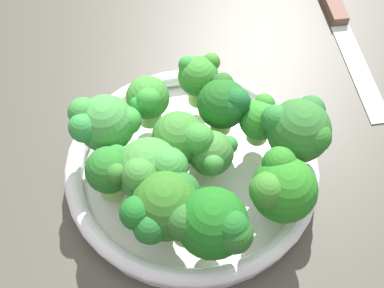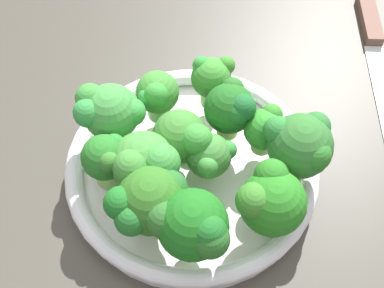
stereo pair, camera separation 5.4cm
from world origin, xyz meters
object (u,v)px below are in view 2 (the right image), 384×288
(broccoli_floret_5, at_px, (266,130))
(broccoli_floret_9, at_px, (157,95))
(broccoli_floret_6, at_px, (109,112))
(broccoli_floret_10, at_px, (270,200))
(broccoli_floret_2, at_px, (212,77))
(broccoli_floret_7, at_px, (145,164))
(broccoli_floret_12, at_px, (301,145))
(knife, at_px, (375,44))
(bowl, at_px, (192,169))
(broccoli_floret_3, at_px, (150,201))
(broccoli_floret_0, at_px, (184,138))
(broccoli_floret_8, at_px, (212,157))
(broccoli_floret_1, at_px, (231,108))
(broccoli_floret_4, at_px, (106,158))
(broccoli_floret_11, at_px, (193,227))

(broccoli_floret_5, height_order, broccoli_floret_9, broccoli_floret_9)
(broccoli_floret_6, xyz_separation_m, broccoli_floret_10, (-0.17, 0.09, 0.00))
(broccoli_floret_2, bearing_deg, broccoli_floret_7, 65.00)
(broccoli_floret_5, xyz_separation_m, broccoli_floret_7, (0.12, 0.06, 0.01))
(broccoli_floret_12, bearing_deg, knife, -116.37)
(broccoli_floret_2, relative_size, broccoli_floret_12, 0.81)
(bowl, height_order, knife, bowl)
(bowl, relative_size, broccoli_floret_7, 3.73)
(broccoli_floret_3, xyz_separation_m, broccoli_floret_6, (0.06, -0.10, -0.00))
(broccoli_floret_0, xyz_separation_m, broccoli_floret_8, (-0.03, 0.02, -0.01))
(broccoli_floret_7, distance_m, broccoli_floret_12, 0.15)
(broccoli_floret_0, bearing_deg, broccoli_floret_6, -14.55)
(broccoli_floret_1, bearing_deg, bowl, 47.13)
(broccoli_floret_7, distance_m, broccoli_floret_8, 0.07)
(broccoli_floret_1, bearing_deg, broccoli_floret_0, 40.64)
(bowl, bearing_deg, broccoli_floret_10, 140.27)
(broccoli_floret_0, bearing_deg, broccoli_floret_1, -139.36)
(broccoli_floret_4, distance_m, broccoli_floret_8, 0.10)
(broccoli_floret_9, distance_m, broccoli_floret_11, 0.17)
(broccoli_floret_2, height_order, broccoli_floret_9, same)
(broccoli_floret_5, bearing_deg, bowl, 18.19)
(broccoli_floret_9, bearing_deg, broccoli_floret_6, 36.82)
(broccoli_floret_0, relative_size, broccoli_floret_6, 0.91)
(broccoli_floret_0, xyz_separation_m, broccoli_floret_10, (-0.09, 0.07, 0.01))
(broccoli_floret_5, xyz_separation_m, broccoli_floret_6, (0.16, 0.00, 0.01))
(broccoli_floret_3, xyz_separation_m, broccoli_floret_9, (0.01, -0.13, -0.01))
(broccoli_floret_6, bearing_deg, broccoli_floret_8, 161.59)
(broccoli_floret_0, relative_size, broccoli_floret_3, 0.86)
(broccoli_floret_1, height_order, broccoli_floret_12, broccoli_floret_12)
(broccoli_floret_10, bearing_deg, broccoli_floret_12, -114.17)
(bowl, height_order, broccoli_floret_9, broccoli_floret_9)
(broccoli_floret_2, bearing_deg, broccoli_floret_8, 94.14)
(broccoli_floret_10, bearing_deg, broccoli_floret_4, -11.91)
(broccoli_floret_11, bearing_deg, broccoli_floret_2, -90.95)
(broccoli_floret_4, bearing_deg, broccoli_floret_12, -171.08)
(broccoli_floret_5, height_order, knife, broccoli_floret_5)
(broccoli_floret_7, bearing_deg, broccoli_floret_10, 166.63)
(broccoli_floret_2, height_order, broccoli_floret_3, broccoli_floret_3)
(broccoli_floret_4, bearing_deg, broccoli_floret_11, 142.64)
(broccoli_floret_3, relative_size, knife, 0.29)
(broccoli_floret_8, relative_size, broccoli_floret_10, 0.73)
(broccoli_floret_7, distance_m, knife, 0.38)
(broccoli_floret_9, xyz_separation_m, broccoli_floret_11, (-0.05, 0.16, 0.01))
(broccoli_floret_1, distance_m, knife, 0.27)
(broccoli_floret_1, xyz_separation_m, broccoli_floret_6, (0.13, 0.02, 0.00))
(broccoli_floret_5, xyz_separation_m, broccoli_floret_8, (0.05, 0.04, -0.00))
(broccoli_floret_0, xyz_separation_m, broccoli_floret_5, (-0.08, -0.02, -0.01))
(broccoli_floret_0, relative_size, broccoli_floret_12, 0.84)
(broccoli_floret_1, bearing_deg, broccoli_floret_4, 31.19)
(broccoli_floret_2, relative_size, broccoli_floret_6, 0.87)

